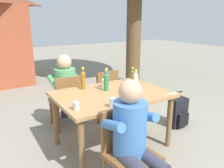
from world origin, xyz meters
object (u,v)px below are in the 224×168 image
dining_table (112,100)px  table_knife (176,93)px  chair_far_right (104,92)px  chair_far_left (67,99)px  bottle_olive (133,76)px  person_in_plaid_shirt (64,87)px  cup_glass (112,103)px  bottle_clear (136,80)px  bottle_blue (107,77)px  chair_near_left (127,148)px  bottle_green (106,81)px  bottle_amber (83,80)px  person_in_white_shirt (135,137)px  backpack_by_near_side (178,113)px  cup_steel (76,106)px  cup_white (104,83)px

dining_table → table_knife: 0.84m
chair_far_right → table_knife: bearing=-73.5°
dining_table → chair_far_left: (-0.33, 0.81, -0.18)m
bottle_olive → table_knife: bottle_olive is taller
bottle_olive → person_in_plaid_shirt: bearing=143.8°
dining_table → table_knife: (0.70, -0.44, 0.10)m
dining_table → cup_glass: (-0.26, -0.42, 0.15)m
bottle_clear → bottle_blue: size_ratio=1.11×
bottle_clear → chair_far_left: bearing=132.2°
chair_near_left → cup_glass: chair_near_left is taller
bottle_green → bottle_amber: 0.32m
chair_near_left → person_in_white_shirt: 0.20m
bottle_blue → cup_glass: size_ratio=2.28×
bottle_green → backpack_by_near_side: (1.22, -0.20, -0.66)m
bottle_green → cup_steel: bottle_green is taller
table_knife → bottle_clear: bearing=124.2°
person_in_plaid_shirt → cup_white: 0.76m
bottle_green → cup_white: bearing=68.4°
chair_near_left → person_in_white_shirt: (0.01, -0.11, 0.17)m
bottle_green → bottle_clear: bearing=-15.3°
person_in_white_shirt → bottle_olive: person_in_white_shirt is taller
chair_far_right → backpack_by_near_side: 1.27m
chair_far_right → cup_glass: chair_far_right is taller
chair_far_left → bottle_green: 0.85m
person_in_white_shirt → backpack_by_near_side: size_ratio=2.47×
dining_table → cup_white: (0.04, 0.27, 0.15)m
bottle_olive → bottle_blue: 0.40m
person_in_white_shirt → bottle_amber: 1.30m
person_in_white_shirt → chair_far_right: bearing=69.1°
chair_far_left → table_knife: chair_far_left is taller
chair_far_right → cup_glass: 1.40m
person_in_plaid_shirt → cup_steel: size_ratio=13.78×
chair_near_left → cup_steel: chair_near_left is taller
table_knife → bottle_olive: bearing=102.5°
bottle_green → cup_glass: bearing=-113.7°
person_in_plaid_shirt → cup_glass: size_ratio=11.30×
chair_near_left → person_in_white_shirt: person_in_white_shirt is taller
person_in_plaid_shirt → bottle_clear: (0.72, -0.90, 0.22)m
bottle_blue → cup_glass: (-0.41, -0.82, -0.05)m
chair_near_left → cup_steel: bearing=118.4°
person_in_plaid_shirt → backpack_by_near_side: 1.88m
chair_far_left → backpack_by_near_side: 1.79m
chair_far_left → backpack_by_near_side: bearing=-30.0°
person_in_white_shirt → bottle_amber: size_ratio=3.88×
chair_far_left → bottle_olive: (0.87, -0.53, 0.37)m
cup_steel → cup_white: bearing=39.6°
chair_far_right → person_in_plaid_shirt: (-0.66, 0.11, 0.17)m
bottle_blue → cup_white: 0.18m
bottle_olive → bottle_amber: size_ratio=0.75×
bottle_olive → cup_white: 0.50m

